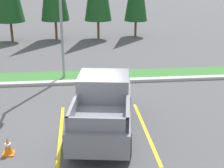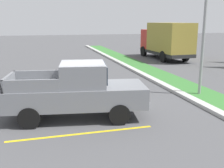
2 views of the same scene
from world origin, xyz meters
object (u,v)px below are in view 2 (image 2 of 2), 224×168
(traffic_cone, at_px, (42,92))
(street_light, at_px, (203,11))
(cargo_truck_distant, at_px, (166,40))
(pickup_truck_main, at_px, (76,91))

(traffic_cone, bearing_deg, street_light, 78.45)
(cargo_truck_distant, relative_size, traffic_cone, 11.43)
(pickup_truck_main, relative_size, cargo_truck_distant, 0.79)
(pickup_truck_main, xyz_separation_m, street_light, (-1.64, 6.16, 3.00))
(street_light, bearing_deg, traffic_cone, -101.55)
(pickup_truck_main, distance_m, traffic_cone, 3.46)
(pickup_truck_main, xyz_separation_m, cargo_truck_distant, (-13.61, 10.38, 0.81))
(cargo_truck_distant, xyz_separation_m, traffic_cone, (10.46, -11.59, -1.56))
(pickup_truck_main, height_order, cargo_truck_distant, cargo_truck_distant)
(street_light, distance_m, traffic_cone, 8.41)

